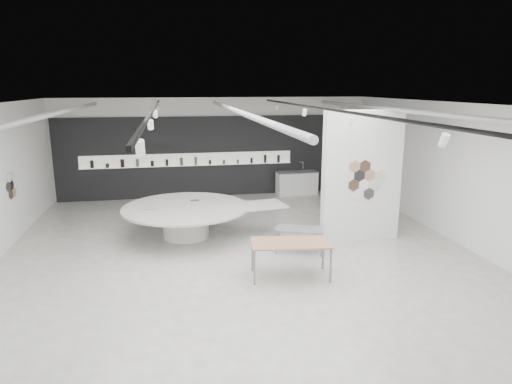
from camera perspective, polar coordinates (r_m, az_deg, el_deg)
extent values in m
cube|color=beige|center=(11.52, -1.71, -8.45)|extent=(12.00, 14.00, 0.01)
cube|color=silver|center=(10.72, -1.86, 10.85)|extent=(12.00, 14.00, 0.01)
cube|color=white|center=(17.82, -5.27, 5.58)|extent=(12.00, 0.01, 3.80)
cube|color=white|center=(4.58, 12.58, -17.93)|extent=(12.00, 0.01, 3.80)
cube|color=white|center=(13.26, 24.81, 1.79)|extent=(0.01, 14.00, 3.80)
cylinder|color=#939396|center=(11.39, -23.91, 8.95)|extent=(0.12, 12.00, 0.12)
cylinder|color=#939396|center=(11.22, -2.24, 10.00)|extent=(0.12, 12.00, 0.12)
cylinder|color=#939396|center=(12.54, 17.40, 9.76)|extent=(0.12, 12.00, 0.12)
cube|color=black|center=(10.60, -12.76, 9.94)|extent=(0.05, 13.00, 0.06)
cylinder|color=white|center=(5.64, -14.29, 5.43)|extent=(0.11, 0.18, 0.21)
cylinder|color=white|center=(8.92, -13.05, 8.21)|extent=(0.11, 0.18, 0.21)
cylinder|color=white|center=(12.21, -12.48, 9.50)|extent=(0.11, 0.18, 0.21)
cylinder|color=white|center=(15.50, -12.14, 10.23)|extent=(0.11, 0.18, 0.21)
cube|color=black|center=(11.20, 8.48, 10.28)|extent=(0.05, 13.00, 0.06)
cylinder|color=white|center=(6.70, 22.46, 6.01)|extent=(0.11, 0.18, 0.21)
cylinder|color=white|center=(9.62, 11.75, 8.62)|extent=(0.11, 0.18, 0.21)
cylinder|color=white|center=(12.73, 6.09, 9.87)|extent=(0.11, 0.18, 0.21)
cylinder|color=white|center=(15.92, 2.65, 10.58)|extent=(0.11, 0.18, 0.21)
cylinder|color=#4A3825|center=(14.08, -28.27, -0.26)|extent=(0.03, 0.28, 0.28)
cylinder|color=tan|center=(14.32, -27.97, -0.02)|extent=(0.03, 0.28, 0.28)
cylinder|color=black|center=(14.16, -28.22, 0.77)|extent=(0.03, 0.28, 0.28)
cylinder|color=black|center=(13.91, -28.53, 0.54)|extent=(0.03, 0.28, 0.28)
cylinder|color=white|center=(13.99, -28.47, 1.57)|extent=(0.03, 0.28, 0.28)
cylinder|color=beige|center=(14.24, -28.16, 1.78)|extent=(0.03, 0.28, 0.28)
cube|color=black|center=(17.80, -5.23, 4.44)|extent=(11.80, 0.10, 3.10)
cube|color=white|center=(17.68, -8.44, 4.06)|extent=(8.00, 0.06, 0.46)
cube|color=white|center=(17.66, -8.41, 3.31)|extent=(8.00, 0.18, 0.02)
cylinder|color=black|center=(17.86, -19.82, 3.28)|extent=(0.13, 0.13, 0.29)
cylinder|color=black|center=(17.79, -18.08, 3.16)|extent=(0.13, 0.13, 0.15)
cylinder|color=black|center=(17.71, -16.35, 3.48)|extent=(0.14, 0.14, 0.30)
cylinder|color=brown|center=(17.67, -14.60, 3.55)|extent=(0.12, 0.12, 0.29)
cylinder|color=black|center=(17.64, -12.83, 3.50)|extent=(0.12, 0.12, 0.21)
cylinder|color=black|center=(17.62, -11.07, 3.64)|extent=(0.10, 0.10, 0.25)
cylinder|color=brown|center=(17.62, -9.31, 3.79)|extent=(0.12, 0.12, 0.30)
cylinder|color=brown|center=(17.64, -7.54, 3.88)|extent=(0.10, 0.10, 0.31)
cylinder|color=black|center=(17.69, -5.78, 3.72)|extent=(0.09, 0.09, 0.17)
cylinder|color=brown|center=(17.74, -4.03, 3.76)|extent=(0.10, 0.10, 0.16)
cylinder|color=brown|center=(17.81, -2.29, 3.82)|extent=(0.09, 0.09, 0.15)
cylinder|color=black|center=(17.89, -0.57, 3.96)|extent=(0.09, 0.09, 0.21)
cylinder|color=black|center=(17.99, 1.14, 4.17)|extent=(0.11, 0.11, 0.31)
cylinder|color=black|center=(18.11, 2.83, 4.19)|extent=(0.11, 0.11, 0.29)
cube|color=white|center=(12.90, 13.07, 1.94)|extent=(2.20, 0.35, 3.60)
cylinder|color=white|center=(12.77, 13.36, 0.89)|extent=(0.34, 0.03, 0.34)
cylinder|color=beige|center=(12.89, 14.57, 0.94)|extent=(0.34, 0.03, 0.34)
cylinder|color=#4A3825|center=(12.66, 12.13, 0.84)|extent=(0.34, 0.03, 0.34)
cylinder|color=tan|center=(12.78, 14.03, 2.05)|extent=(0.34, 0.03, 0.34)
cylinder|color=black|center=(12.66, 12.80, 2.01)|extent=(0.34, 0.03, 0.34)
cylinder|color=black|center=(12.89, 13.90, -0.21)|extent=(0.34, 0.03, 0.34)
cylinder|color=white|center=(12.77, 12.69, -0.27)|extent=(0.34, 0.03, 0.34)
cylinder|color=beige|center=(12.91, 15.23, 2.08)|extent=(0.34, 0.03, 0.34)
cylinder|color=#4A3825|center=(12.68, 13.48, 3.17)|extent=(0.34, 0.03, 0.34)
cylinder|color=tan|center=(12.56, 12.24, 3.15)|extent=(0.34, 0.03, 0.34)
cylinder|color=white|center=(13.18, -8.74, -3.82)|extent=(1.49, 1.49, 0.84)
cylinder|color=beige|center=(13.05, -8.81, -1.93)|extent=(4.11, 4.11, 0.06)
cube|color=beige|center=(13.11, 0.14, -1.69)|extent=(1.73, 1.24, 0.05)
cube|color=tan|center=(12.90, -13.13, -2.15)|extent=(0.27, 0.22, 0.01)
cube|color=#4A3825|center=(13.69, -7.70, -1.03)|extent=(0.27, 0.22, 0.01)
cube|color=#A77456|center=(10.29, 4.34, -6.35)|extent=(1.85, 1.08, 0.03)
cube|color=slate|center=(9.99, -0.19, -9.46)|extent=(0.05, 0.05, 0.79)
cube|color=slate|center=(10.72, -0.46, -7.84)|extent=(0.05, 0.05, 0.79)
cube|color=slate|center=(10.22, 9.31, -9.10)|extent=(0.05, 0.05, 0.79)
cube|color=slate|center=(10.94, 8.38, -7.55)|extent=(0.05, 0.05, 0.79)
cube|color=slate|center=(11.89, 5.48, -4.61)|extent=(1.37, 1.02, 0.03)
cube|color=slate|center=(11.80, 2.50, -6.33)|extent=(0.05, 0.05, 0.61)
cube|color=slate|center=(12.31, 2.87, -5.49)|extent=(0.05, 0.05, 0.61)
cube|color=slate|center=(11.70, 8.16, -6.63)|extent=(0.05, 0.05, 0.61)
cube|color=slate|center=(12.21, 8.30, -5.77)|extent=(0.05, 0.05, 0.61)
cube|color=white|center=(18.16, 5.12, 1.08)|extent=(1.62, 0.69, 0.89)
cube|color=slate|center=(18.07, 5.15, 2.51)|extent=(1.67, 0.74, 0.03)
cylinder|color=silver|center=(18.27, 5.89, 3.23)|extent=(0.03, 0.03, 0.36)
cylinder|color=silver|center=(18.22, 5.67, 3.74)|extent=(0.16, 0.03, 0.02)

